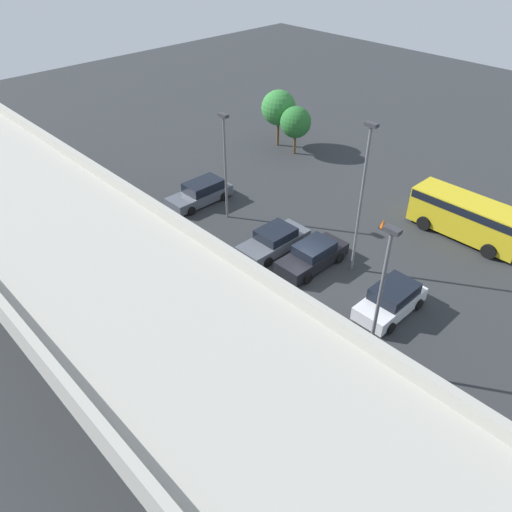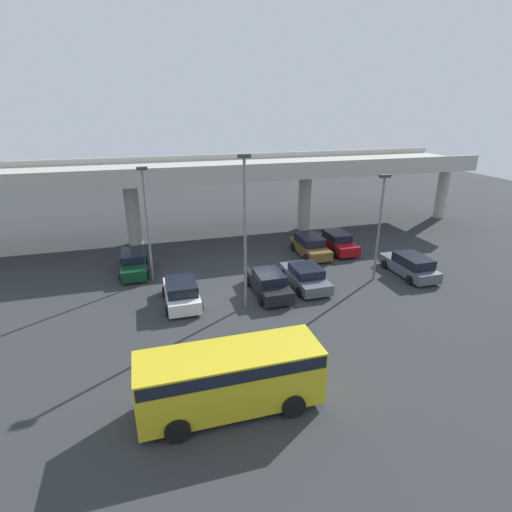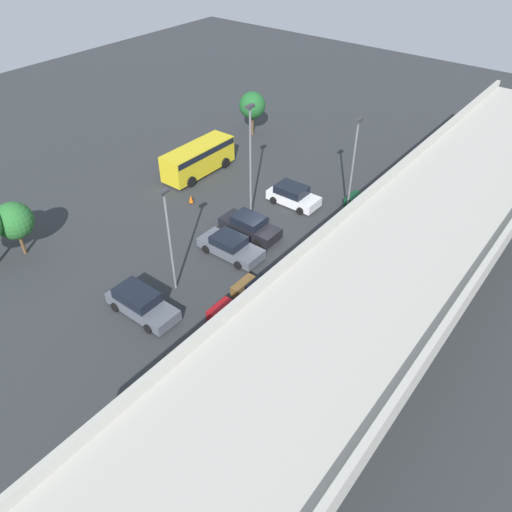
{
  "view_description": "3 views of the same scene",
  "coord_description": "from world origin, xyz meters",
  "px_view_note": "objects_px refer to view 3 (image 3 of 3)",
  "views": [
    {
      "loc": [
        -15.14,
        18.33,
        18.31
      ],
      "look_at": [
        1.47,
        2.48,
        1.78
      ],
      "focal_mm": 35.0,
      "sensor_mm": 36.0,
      "label": 1
    },
    {
      "loc": [
        -7.29,
        -23.7,
        11.62
      ],
      "look_at": [
        0.16,
        1.71,
        1.62
      ],
      "focal_mm": 28.0,
      "sensor_mm": 36.0,
      "label": 2
    },
    {
      "loc": [
        24.53,
        18.55,
        21.93
      ],
      "look_at": [
        3.45,
        2.1,
        1.32
      ],
      "focal_mm": 35.0,
      "sensor_mm": 36.0,
      "label": 3
    }
  ],
  "objects_px": {
    "parked_car_5": "(246,323)",
    "lamp_post_near_aisle": "(353,160)",
    "parked_car_6": "(141,303)",
    "shuttle_bus": "(198,157)",
    "lamp_post_mid_lot": "(169,233)",
    "tree_front_left": "(252,105)",
    "parked_car_4": "(268,297)",
    "parked_car_3": "(230,246)",
    "parked_car_0": "(376,206)",
    "lamp_post_by_overpass": "(250,156)",
    "tree_front_centre": "(14,221)",
    "traffic_cone": "(191,199)",
    "parked_car_2": "(250,226)",
    "parked_car_1": "(293,196)"
  },
  "relations": [
    {
      "from": "parked_car_3",
      "to": "parked_car_6",
      "type": "distance_m",
      "value": 8.04
    },
    {
      "from": "parked_car_5",
      "to": "shuttle_bus",
      "type": "bearing_deg",
      "value": -39.06
    },
    {
      "from": "parked_car_4",
      "to": "parked_car_3",
      "type": "bearing_deg",
      "value": -26.62
    },
    {
      "from": "parked_car_4",
      "to": "tree_front_centre",
      "type": "relative_size",
      "value": 1.1
    },
    {
      "from": "parked_car_3",
      "to": "parked_car_2",
      "type": "bearing_deg",
      "value": 99.58
    },
    {
      "from": "parked_car_2",
      "to": "parked_car_5",
      "type": "distance_m",
      "value": 10.31
    },
    {
      "from": "parked_car_6",
      "to": "lamp_post_near_aisle",
      "type": "relative_size",
      "value": 0.62
    },
    {
      "from": "parked_car_5",
      "to": "tree_front_centre",
      "type": "distance_m",
      "value": 18.08
    },
    {
      "from": "tree_front_centre",
      "to": "traffic_cone",
      "type": "bearing_deg",
      "value": 159.65
    },
    {
      "from": "shuttle_bus",
      "to": "lamp_post_near_aisle",
      "type": "relative_size",
      "value": 0.92
    },
    {
      "from": "lamp_post_by_overpass",
      "to": "tree_front_left",
      "type": "relative_size",
      "value": 2.03
    },
    {
      "from": "parked_car_2",
      "to": "lamp_post_by_overpass",
      "type": "distance_m",
      "value": 5.17
    },
    {
      "from": "parked_car_3",
      "to": "shuttle_bus",
      "type": "bearing_deg",
      "value": 143.36
    },
    {
      "from": "lamp_post_by_overpass",
      "to": "tree_front_centre",
      "type": "height_order",
      "value": "lamp_post_by_overpass"
    },
    {
      "from": "shuttle_bus",
      "to": "traffic_cone",
      "type": "relative_size",
      "value": 10.47
    },
    {
      "from": "parked_car_0",
      "to": "lamp_post_by_overpass",
      "type": "distance_m",
      "value": 11.04
    },
    {
      "from": "traffic_cone",
      "to": "lamp_post_near_aisle",
      "type": "bearing_deg",
      "value": 121.31
    },
    {
      "from": "shuttle_bus",
      "to": "lamp_post_mid_lot",
      "type": "xyz_separation_m",
      "value": [
        12.67,
        9.73,
        2.82
      ]
    },
    {
      "from": "parked_car_2",
      "to": "tree_front_left",
      "type": "relative_size",
      "value": 1.05
    },
    {
      "from": "parked_car_6",
      "to": "lamp_post_mid_lot",
      "type": "distance_m",
      "value": 4.69
    },
    {
      "from": "parked_car_3",
      "to": "tree_front_centre",
      "type": "xyz_separation_m",
      "value": [
        9.14,
        -11.78,
        2.15
      ]
    },
    {
      "from": "parked_car_1",
      "to": "shuttle_bus",
      "type": "height_order",
      "value": "shuttle_bus"
    },
    {
      "from": "shuttle_bus",
      "to": "lamp_post_by_overpass",
      "type": "bearing_deg",
      "value": 71.09
    },
    {
      "from": "parked_car_4",
      "to": "parked_car_2",
      "type": "bearing_deg",
      "value": -43.06
    },
    {
      "from": "parked_car_5",
      "to": "tree_front_centre",
      "type": "xyz_separation_m",
      "value": [
        3.75,
        -17.56,
        2.06
      ]
    },
    {
      "from": "parked_car_5",
      "to": "parked_car_6",
      "type": "relative_size",
      "value": 0.95
    },
    {
      "from": "parked_car_0",
      "to": "parked_car_2",
      "type": "relative_size",
      "value": 1.0
    },
    {
      "from": "parked_car_6",
      "to": "shuttle_bus",
      "type": "relative_size",
      "value": 0.67
    },
    {
      "from": "lamp_post_mid_lot",
      "to": "traffic_cone",
      "type": "relative_size",
      "value": 10.63
    },
    {
      "from": "lamp_post_mid_lot",
      "to": "parked_car_0",
      "type": "bearing_deg",
      "value": 159.27
    },
    {
      "from": "parked_car_2",
      "to": "lamp_post_near_aisle",
      "type": "height_order",
      "value": "lamp_post_near_aisle"
    },
    {
      "from": "parked_car_4",
      "to": "parked_car_5",
      "type": "xyz_separation_m",
      "value": [
        2.65,
        0.33,
        -0.01
      ]
    },
    {
      "from": "lamp_post_mid_lot",
      "to": "tree_front_left",
      "type": "xyz_separation_m",
      "value": [
        -22.3,
        -11.11,
        -1.23
      ]
    },
    {
      "from": "parked_car_3",
      "to": "lamp_post_near_aisle",
      "type": "relative_size",
      "value": 0.61
    },
    {
      "from": "parked_car_0",
      "to": "parked_car_6",
      "type": "xyz_separation_m",
      "value": [
        19.31,
        -6.21,
        0.01
      ]
    },
    {
      "from": "parked_car_6",
      "to": "lamp_post_by_overpass",
      "type": "bearing_deg",
      "value": 96.32
    },
    {
      "from": "parked_car_1",
      "to": "shuttle_bus",
      "type": "relative_size",
      "value": 0.59
    },
    {
      "from": "parked_car_5",
      "to": "lamp_post_near_aisle",
      "type": "relative_size",
      "value": 0.58
    },
    {
      "from": "shuttle_bus",
      "to": "lamp_post_near_aisle",
      "type": "bearing_deg",
      "value": 99.93
    },
    {
      "from": "parked_car_6",
      "to": "shuttle_bus",
      "type": "xyz_separation_m",
      "value": [
        -15.61,
        -9.72,
        0.84
      ]
    },
    {
      "from": "parked_car_5",
      "to": "tree_front_left",
      "type": "bearing_deg",
      "value": -52.47
    },
    {
      "from": "parked_car_0",
      "to": "tree_front_left",
      "type": "height_order",
      "value": "tree_front_left"
    },
    {
      "from": "parked_car_3",
      "to": "parked_car_5",
      "type": "relative_size",
      "value": 1.05
    },
    {
      "from": "parked_car_2",
      "to": "lamp_post_near_aisle",
      "type": "xyz_separation_m",
      "value": [
        -7.24,
        4.34,
        3.94
      ]
    },
    {
      "from": "parked_car_1",
      "to": "lamp_post_mid_lot",
      "type": "height_order",
      "value": "lamp_post_mid_lot"
    },
    {
      "from": "shuttle_bus",
      "to": "lamp_post_by_overpass",
      "type": "distance_m",
      "value": 9.54
    },
    {
      "from": "lamp_post_near_aisle",
      "to": "tree_front_centre",
      "type": "height_order",
      "value": "lamp_post_near_aisle"
    },
    {
      "from": "tree_front_left",
      "to": "parked_car_0",
      "type": "bearing_deg",
      "value": 71.11
    },
    {
      "from": "parked_car_6",
      "to": "traffic_cone",
      "type": "relative_size",
      "value": 6.99
    },
    {
      "from": "parked_car_1",
      "to": "parked_car_2",
      "type": "distance_m",
      "value": 5.65
    }
  ]
}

